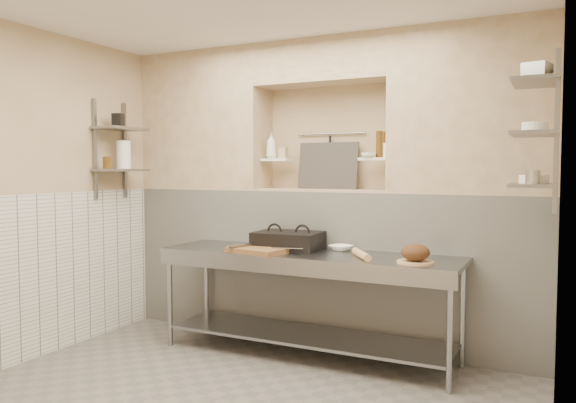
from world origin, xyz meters
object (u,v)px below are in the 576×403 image
Objects in this scene: rolling_pin at (361,254)px; bottle_soap at (271,146)px; bowl_alcove at (369,155)px; bread_loaf at (415,252)px; panini_press at (288,241)px; jug_left at (124,155)px; cutting_board at (258,250)px; mixing_bowl at (341,248)px; prep_table at (307,283)px.

bottle_soap reaches higher than rolling_pin.
bread_loaf is at bearing -47.25° from bowl_alcove.
jug_left is (-1.69, -0.21, 0.77)m from panini_press.
mixing_bowl reaches higher than cutting_board.
panini_press is at bearing -146.54° from bowl_alcove.
rolling_pin is (0.51, -0.07, 0.29)m from prep_table.
panini_press is 1.20m from bread_loaf.
mixing_bowl is 0.82m from bread_loaf.
jug_left is at bearing 177.39° from cutting_board.
bowl_alcove is at bearing 102.94° from rolling_pin.
bowl_alcove is at bearing 53.88° from prep_table.
bowl_alcove is (0.60, 0.40, 0.76)m from panini_press.
prep_table is 11.98× the size of bread_loaf.
prep_table is at bearing -131.42° from mixing_bowl.
bottle_soap is (-0.39, 0.41, 0.86)m from panini_press.
cutting_board is 2.47× the size of mixing_bowl.
panini_press is 1.05m from bowl_alcove.
bread_loaf is at bearing -0.34° from jug_left.
panini_press is 2.71× the size of bread_loaf.
panini_press is 2.36× the size of bottle_soap.
prep_table is 2.22m from jug_left.
rolling_pin is at bearing 174.35° from bread_loaf.
cutting_board is 1.33m from bread_loaf.
jug_left is (-1.54, 0.07, 0.83)m from cutting_board.
bottle_soap is at bearing 161.58° from mixing_bowl.
bottle_soap is at bearing 25.33° from jug_left.
rolling_pin is 1.00m from bowl_alcove.
jug_left is (-2.29, -0.61, 0.01)m from bowl_alcove.
bottle_soap is 0.92× the size of jug_left.
cutting_board is 2.21× the size of bread_loaf.
bread_loaf reaches higher than rolling_pin.
bowl_alcove is 0.50× the size of jug_left.
prep_table is 13.36× the size of mixing_bowl.
prep_table is at bearing -28.64° from panini_press.
prep_table is 1.44m from bottle_soap.
bowl_alcove reaches higher than rolling_pin.
panini_press reaches higher than rolling_pin.
bread_loaf is (1.33, 0.05, 0.06)m from cutting_board.
bottle_soap is at bearing 130.68° from panini_press.
prep_table is 10.41× the size of bottle_soap.
bottle_soap reaches higher than jug_left.
prep_table is 5.42× the size of cutting_board.
rolling_pin is 1.55× the size of bottle_soap.
panini_press is at bearing 166.13° from rolling_pin.
bottle_soap is (-1.12, 0.59, 0.91)m from rolling_pin.
jug_left is at bearing -179.37° from rolling_pin.
cutting_board is at bearing -2.61° from jug_left.
bread_loaf is (0.73, -0.36, 0.06)m from mixing_bowl.
cutting_board is (-0.15, -0.28, -0.06)m from panini_press.
prep_table is at bearing 23.68° from cutting_board.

